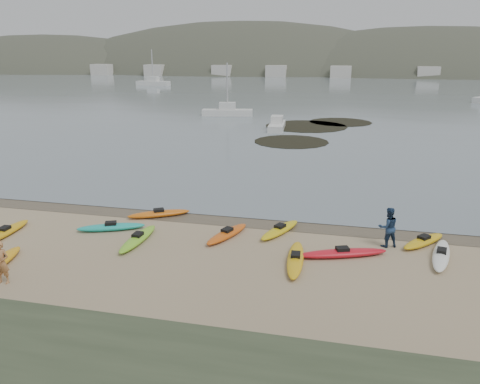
# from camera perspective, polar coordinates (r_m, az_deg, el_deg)

# --- Properties ---
(ground) EXTENTS (600.00, 600.00, 0.00)m
(ground) POSITION_cam_1_polar(r_m,az_deg,el_deg) (25.82, 0.00, -3.19)
(ground) COLOR tan
(ground) RESTS_ON ground
(wet_sand) EXTENTS (60.00, 60.00, 0.00)m
(wet_sand) POSITION_cam_1_polar(r_m,az_deg,el_deg) (25.54, -0.15, -3.40)
(wet_sand) COLOR brown
(wet_sand) RESTS_ON ground
(water) EXTENTS (1200.00, 1200.00, 0.00)m
(water) POSITION_cam_1_polar(r_m,az_deg,el_deg) (323.81, 12.49, 14.86)
(water) COLOR slate
(water) RESTS_ON ground
(kayaks) EXTENTS (21.88, 10.36, 0.34)m
(kayaks) POSITION_cam_1_polar(r_m,az_deg,el_deg) (22.47, -2.72, -5.88)
(kayaks) COLOR #D95812
(kayaks) RESTS_ON ground
(person_west) EXTENTS (0.68, 0.49, 1.75)m
(person_west) POSITION_cam_1_polar(r_m,az_deg,el_deg) (20.77, -27.09, -7.66)
(person_west) COLOR #BA7D4A
(person_west) RESTS_ON ground
(person_east) EXTENTS (1.13, 1.00, 1.92)m
(person_east) POSITION_cam_1_polar(r_m,az_deg,el_deg) (22.91, 17.60, -4.11)
(person_east) COLOR navy
(person_east) RESTS_ON ground
(kelp_mats) EXTENTS (12.93, 22.71, 0.04)m
(kelp_mats) POSITION_cam_1_polar(r_m,az_deg,el_deg) (56.64, 8.96, 7.66)
(kelp_mats) COLOR black
(kelp_mats) RESTS_ON water
(moored_boats) EXTENTS (106.79, 81.26, 1.27)m
(moored_boats) POSITION_cam_1_polar(r_m,az_deg,el_deg) (103.13, 11.96, 11.86)
(moored_boats) COLOR silver
(moored_boats) RESTS_ON ground
(far_hills) EXTENTS (550.00, 135.00, 80.00)m
(far_hills) POSITION_cam_1_polar(r_m,az_deg,el_deg) (221.62, 22.05, 9.18)
(far_hills) COLOR #384235
(far_hills) RESTS_ON ground
(far_town) EXTENTS (199.00, 5.00, 4.00)m
(far_town) POSITION_cam_1_polar(r_m,az_deg,el_deg) (168.78, 13.62, 14.03)
(far_town) COLOR beige
(far_town) RESTS_ON ground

